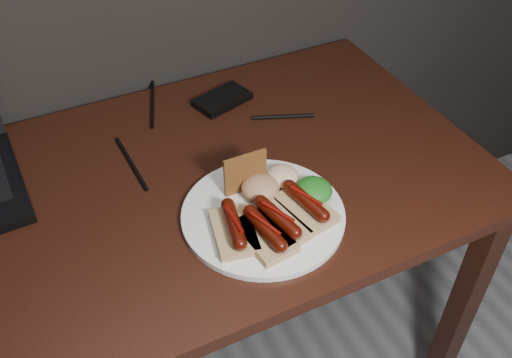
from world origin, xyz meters
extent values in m
cube|color=#35160D|center=(0.00, 1.38, 0.73)|extent=(1.40, 0.70, 0.03)
cube|color=#35160D|center=(0.65, 1.08, 0.36)|extent=(0.05, 0.05, 0.72)
cube|color=#35160D|center=(0.65, 1.68, 0.36)|extent=(0.05, 0.05, 0.72)
cube|color=black|center=(0.27, 1.60, 0.76)|extent=(0.14, 0.11, 0.02)
cylinder|color=black|center=(0.02, 1.48, 0.75)|extent=(0.02, 0.18, 0.01)
cylinder|color=black|center=(0.13, 1.68, 0.75)|extent=(0.08, 0.21, 0.01)
cylinder|color=black|center=(0.37, 1.49, 0.75)|extent=(0.13, 0.06, 0.01)
cylinder|color=white|center=(0.19, 1.23, 0.76)|extent=(0.38, 0.38, 0.01)
cube|color=tan|center=(0.12, 1.20, 0.77)|extent=(0.09, 0.13, 0.02)
cylinder|color=#540F05|center=(0.12, 1.20, 0.79)|extent=(0.04, 0.10, 0.02)
sphere|color=#540F05|center=(0.11, 1.16, 0.79)|extent=(0.02, 0.02, 0.02)
sphere|color=#540F05|center=(0.13, 1.25, 0.79)|extent=(0.03, 0.02, 0.02)
cylinder|color=#5E0904|center=(0.12, 1.20, 0.80)|extent=(0.01, 0.07, 0.01)
cube|color=tan|center=(0.20, 1.18, 0.77)|extent=(0.09, 0.13, 0.02)
cylinder|color=#540F05|center=(0.20, 1.18, 0.79)|extent=(0.04, 0.10, 0.02)
sphere|color=#540F05|center=(0.21, 1.14, 0.79)|extent=(0.03, 0.02, 0.02)
sphere|color=#540F05|center=(0.19, 1.23, 0.79)|extent=(0.03, 0.02, 0.02)
cylinder|color=#5E0904|center=(0.20, 1.18, 0.80)|extent=(0.03, 0.07, 0.01)
cube|color=tan|center=(0.26, 1.20, 0.77)|extent=(0.09, 0.13, 0.02)
cylinder|color=#540F05|center=(0.26, 1.20, 0.79)|extent=(0.04, 0.10, 0.02)
sphere|color=#540F05|center=(0.27, 1.15, 0.79)|extent=(0.03, 0.02, 0.02)
sphere|color=#540F05|center=(0.25, 1.24, 0.79)|extent=(0.03, 0.02, 0.02)
cylinder|color=#5E0904|center=(0.26, 1.20, 0.80)|extent=(0.03, 0.07, 0.01)
cube|color=tan|center=(0.17, 1.17, 0.77)|extent=(0.08, 0.12, 0.02)
cylinder|color=#540F05|center=(0.17, 1.17, 0.79)|extent=(0.04, 0.10, 0.02)
sphere|color=#540F05|center=(0.17, 1.12, 0.79)|extent=(0.03, 0.02, 0.02)
sphere|color=#540F05|center=(0.16, 1.22, 0.79)|extent=(0.03, 0.02, 0.02)
cylinder|color=#5E0904|center=(0.17, 1.17, 0.80)|extent=(0.03, 0.07, 0.01)
cube|color=brown|center=(0.19, 1.30, 0.80)|extent=(0.09, 0.01, 0.08)
ellipsoid|color=#125110|center=(0.29, 1.22, 0.78)|extent=(0.07, 0.07, 0.04)
ellipsoid|color=#982A0F|center=(0.21, 1.27, 0.78)|extent=(0.07, 0.07, 0.04)
ellipsoid|color=silver|center=(0.26, 1.28, 0.78)|extent=(0.06, 0.06, 0.04)
camera|label=1|loc=(-0.14, 0.58, 1.51)|focal=40.00mm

